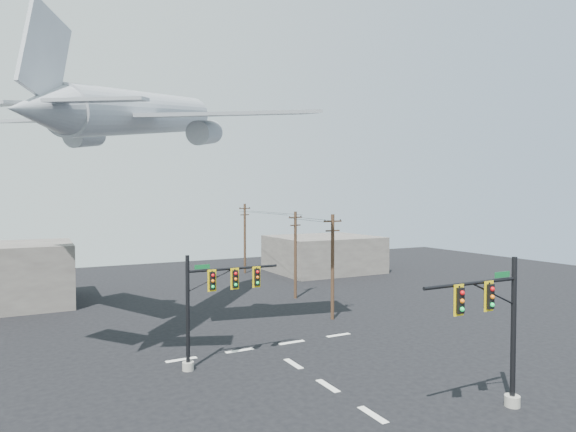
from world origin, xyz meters
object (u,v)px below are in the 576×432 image
signal_mast_near (497,331)px  signal_mast_far (212,303)px  airliner (144,114)px  utility_pole_c (245,237)px  utility_pole_b (295,253)px  utility_pole_a (333,265)px

signal_mast_near → signal_mast_far: size_ratio=1.07×
airliner → utility_pole_c: bearing=1.0°
signal_mast_near → utility_pole_b: (4.09, 27.92, 0.77)m
utility_pole_b → airliner: airliner is taller
utility_pole_c → utility_pole_b: bearing=-115.9°
signal_mast_near → airliner: (-12.23, 21.74, 12.75)m
utility_pole_a → signal_mast_far: bearing=-156.1°
signal_mast_far → airliner: size_ratio=0.28×
signal_mast_near → utility_pole_b: utility_pole_b is taller
utility_pole_a → airliner: (-14.97, 2.97, 11.99)m
signal_mast_far → airliner: (-2.08, 9.36, 12.80)m
airliner → signal_mast_far: bearing=-129.7°
signal_mast_near → airliner: 28.02m
signal_mast_far → airliner: bearing=102.5°
airliner → signal_mast_near: bearing=-112.9°
signal_mast_far → airliner: airliner is taller
utility_pole_b → utility_pole_c: 18.30m
signal_mast_far → utility_pole_b: bearing=47.5°
utility_pole_b → utility_pole_c: size_ratio=0.93×
utility_pole_c → signal_mast_far: bearing=-135.6°
signal_mast_far → airliner: 15.99m
utility_pole_a → utility_pole_b: (1.35, 9.14, 0.01)m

